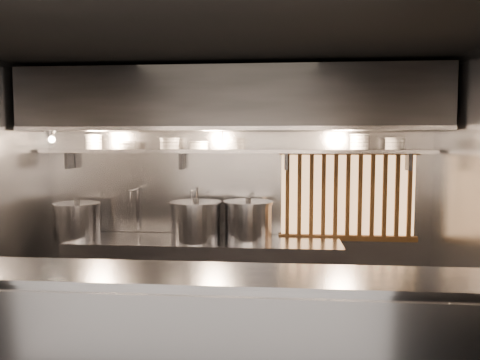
% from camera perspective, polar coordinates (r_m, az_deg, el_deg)
% --- Properties ---
extents(ceiling, '(4.50, 4.50, 0.00)m').
position_cam_1_polar(ceiling, '(4.04, -2.94, 16.30)').
color(ceiling, black).
rests_on(ceiling, wall_back).
extents(wall_back, '(4.50, 0.00, 4.50)m').
position_cam_1_polar(wall_back, '(5.48, -0.69, -1.46)').
color(wall_back, gray).
rests_on(wall_back, floor).
extents(serving_counter, '(4.50, 0.56, 1.13)m').
position_cam_1_polar(serving_counter, '(3.33, -5.22, -20.56)').
color(serving_counter, '#A1A1A7').
rests_on(serving_counter, floor).
extents(cooking_bench, '(3.00, 0.70, 0.90)m').
position_cam_1_polar(cooking_bench, '(5.35, -4.36, -12.02)').
color(cooking_bench, '#A1A1A7').
rests_on(cooking_bench, floor).
extents(bowl_shelf, '(4.40, 0.34, 0.04)m').
position_cam_1_polar(bowl_shelf, '(5.27, -0.89, 3.53)').
color(bowl_shelf, '#A1A1A7').
rests_on(bowl_shelf, wall_back).
extents(exhaust_hood, '(4.40, 0.81, 0.65)m').
position_cam_1_polar(exhaust_hood, '(5.07, -1.16, 9.64)').
color(exhaust_hood, '#2D2D30').
rests_on(exhaust_hood, ceiling).
extents(wood_screen, '(1.56, 0.09, 1.04)m').
position_cam_1_polar(wood_screen, '(5.46, 12.97, -1.81)').
color(wood_screen, '#EEAB6B').
rests_on(wood_screen, wall_back).
extents(faucet_left, '(0.04, 0.30, 0.50)m').
position_cam_1_polar(faucet_left, '(5.59, -12.64, -2.40)').
color(faucet_left, silver).
rests_on(faucet_left, wall_back).
extents(faucet_right, '(0.04, 0.30, 0.50)m').
position_cam_1_polar(faucet_right, '(5.42, -5.57, -2.53)').
color(faucet_right, silver).
rests_on(faucet_right, wall_back).
extents(heat_lamp, '(0.25, 0.35, 0.20)m').
position_cam_1_polar(heat_lamp, '(5.36, -22.15, 5.21)').
color(heat_lamp, '#A1A1A7').
rests_on(heat_lamp, exhaust_hood).
extents(pendant_bulb, '(0.09, 0.09, 0.19)m').
position_cam_1_polar(pendant_bulb, '(5.16, -2.14, 4.41)').
color(pendant_bulb, '#2D2D30').
rests_on(pendant_bulb, exhaust_hood).
extents(stock_pot_left, '(0.60, 0.60, 0.44)m').
position_cam_1_polar(stock_pot_left, '(5.62, -19.21, -4.64)').
color(stock_pot_left, '#A1A1A7').
rests_on(stock_pot_left, cooking_bench).
extents(stock_pot_mid, '(0.59, 0.59, 0.47)m').
position_cam_1_polar(stock_pot_mid, '(5.17, -5.40, -5.00)').
color(stock_pot_mid, '#A1A1A7').
rests_on(stock_pot_mid, cooking_bench).
extents(stock_pot_right, '(0.62, 0.62, 0.47)m').
position_cam_1_polar(stock_pot_right, '(5.18, 0.99, -4.96)').
color(stock_pot_right, '#A1A1A7').
rests_on(stock_pot_right, cooking_bench).
extents(bowl_stack_0, '(0.20, 0.20, 0.17)m').
position_cam_1_polar(bowl_stack_0, '(5.67, -17.41, 4.46)').
color(bowl_stack_0, silver).
rests_on(bowl_stack_0, bowl_shelf).
extents(bowl_stack_1, '(0.21, 0.21, 0.09)m').
position_cam_1_polar(bowl_stack_1, '(5.53, -13.53, 4.15)').
color(bowl_stack_1, silver).
rests_on(bowl_stack_1, bowl_shelf).
extents(bowl_stack_2, '(0.23, 0.23, 0.13)m').
position_cam_1_polar(bowl_stack_2, '(5.39, -8.58, 4.42)').
color(bowl_stack_2, silver).
rests_on(bowl_stack_2, bowl_shelf).
extents(bowl_stack_3, '(0.22, 0.22, 0.09)m').
position_cam_1_polar(bowl_stack_3, '(5.32, -5.05, 4.25)').
color(bowl_stack_3, silver).
rests_on(bowl_stack_3, bowl_shelf).
extents(bowl_stack_4, '(0.20, 0.20, 0.13)m').
position_cam_1_polar(bowl_stack_4, '(5.27, -0.53, 4.47)').
color(bowl_stack_4, silver).
rests_on(bowl_stack_4, bowl_shelf).
extents(bowl_stack_5, '(0.22, 0.22, 0.17)m').
position_cam_1_polar(bowl_stack_5, '(5.31, 14.35, 4.53)').
color(bowl_stack_5, silver).
rests_on(bowl_stack_5, bowl_shelf).
extents(bowl_stack_6, '(0.22, 0.22, 0.13)m').
position_cam_1_polar(bowl_stack_6, '(5.38, 18.36, 4.23)').
color(bowl_stack_6, silver).
rests_on(bowl_stack_6, bowl_shelf).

